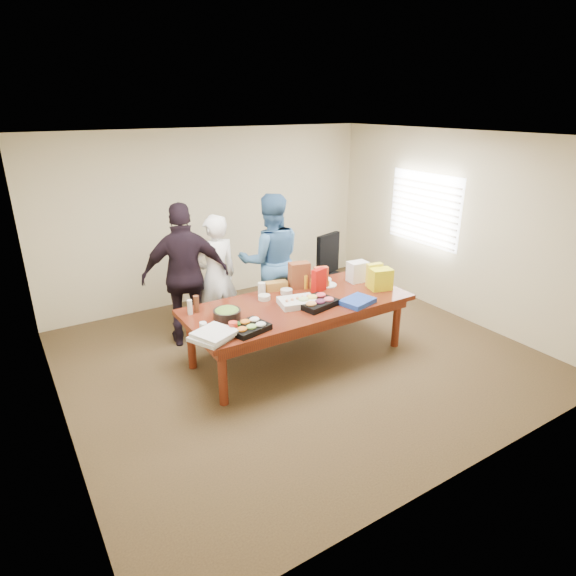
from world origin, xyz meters
TOP-DOWN VIEW (x-y plane):
  - floor at (0.00, 0.00)m, footprint 5.50×5.00m
  - ceiling at (0.00, 0.00)m, footprint 5.50×5.00m
  - wall_back at (0.00, 2.50)m, footprint 5.50×0.04m
  - wall_front at (0.00, -2.50)m, footprint 5.50×0.04m
  - wall_left at (-2.75, 0.00)m, footprint 0.04×5.00m
  - wall_right at (2.75, 0.00)m, footprint 0.04×5.00m
  - window_panel at (2.72, 0.60)m, footprint 0.03×1.40m
  - window_blinds at (2.68, 0.60)m, footprint 0.04×1.36m
  - conference_table at (0.00, 0.00)m, footprint 2.80×1.20m
  - office_chair at (1.27, 0.90)m, footprint 0.71×0.71m
  - person_center at (-0.60, 1.11)m, footprint 0.64×0.44m
  - person_right at (0.23, 1.07)m, footprint 1.11×0.99m
  - person_left at (-1.01, 1.12)m, footprint 1.20×0.73m
  - veggie_tray at (-0.89, -0.37)m, footprint 0.47×0.40m
  - fruit_tray at (0.12, -0.20)m, footprint 0.53×0.45m
  - sheet_cake at (-0.06, -0.07)m, footprint 0.50×0.42m
  - salad_bowl at (-0.95, 0.04)m, footprint 0.32×0.32m
  - chip_bag_blue at (0.59, -0.42)m, footprint 0.46×0.38m
  - chip_bag_red at (0.43, 0.17)m, footprint 0.22×0.14m
  - chip_bag_yellow at (1.16, -0.06)m, footprint 0.22×0.13m
  - chip_bag_orange at (0.52, 0.26)m, footprint 0.20×0.13m
  - mayo_jar at (-0.25, 0.48)m, footprint 0.11×0.11m
  - mustard_bottle at (0.33, 0.35)m, footprint 0.07×0.07m
  - dressing_bottle at (-1.17, 0.39)m, footprint 0.07×0.07m
  - ranch_bottle at (-1.26, 0.37)m, footprint 0.07×0.07m
  - banana_bunch at (0.53, 0.32)m, footprint 0.31×0.25m
  - bread_loaf at (-0.02, 0.50)m, footprint 0.31×0.19m
  - kraft_bag at (0.28, 0.41)m, footprint 0.29×0.21m
  - red_cup at (-1.05, -0.33)m, footprint 0.10×0.10m
  - clear_cup_a at (-1.30, -0.14)m, footprint 0.09×0.09m
  - clear_cup_b at (-1.30, -0.11)m, footprint 0.08×0.08m
  - pizza_box_lower at (-1.30, -0.34)m, footprint 0.49×0.49m
  - pizza_box_upper at (-1.27, -0.36)m, footprint 0.48×0.48m
  - plate_a at (0.65, 0.29)m, footprint 0.31×0.31m
  - plate_b at (0.71, 0.49)m, footprint 0.32×0.32m
  - dip_bowl_a at (0.02, 0.32)m, footprint 0.17×0.17m
  - dip_bowl_b at (-0.32, 0.30)m, footprint 0.19×0.19m
  - grocery_bag_white at (1.09, 0.20)m, footprint 0.27×0.21m
  - grocery_bag_yellow at (1.15, -0.20)m, footprint 0.32×0.26m

SIDE VIEW (x-z plane):
  - floor at x=0.00m, z-range -0.02..0.00m
  - conference_table at x=0.00m, z-range 0.00..0.75m
  - office_chair at x=1.27m, z-range 0.00..1.13m
  - plate_a at x=0.65m, z-range 0.75..0.76m
  - plate_b at x=0.71m, z-range 0.75..0.77m
  - pizza_box_lower at x=-1.30m, z-range 0.75..0.79m
  - chip_bag_blue at x=0.59m, z-range 0.75..0.81m
  - dip_bowl_b at x=-0.32m, z-range 0.75..0.81m
  - dip_bowl_a at x=0.02m, z-range 0.75..0.81m
  - veggie_tray at x=-0.89m, z-range 0.75..0.81m
  - fruit_tray at x=0.12m, z-range 0.75..0.82m
  - sheet_cake at x=-0.06m, z-range 0.75..0.83m
  - banana_bunch at x=0.53m, z-range 0.75..0.84m
  - clear_cup_b at x=-1.30m, z-range 0.75..0.85m
  - clear_cup_a at x=-1.30m, z-range 0.75..0.85m
  - salad_bowl at x=-0.95m, z-range 0.75..0.85m
  - bread_loaf at x=-0.02m, z-range 0.75..0.87m
  - red_cup at x=-1.05m, z-range 0.75..0.88m
  - pizza_box_upper at x=-1.27m, z-range 0.79..0.84m
  - mayo_jar at x=-0.25m, z-range 0.75..0.90m
  - ranch_bottle at x=-1.26m, z-range 0.75..0.93m
  - mustard_bottle at x=0.33m, z-range 0.75..0.94m
  - dressing_bottle at x=-1.17m, z-range 0.75..0.95m
  - person_center at x=-0.60m, z-range 0.00..1.71m
  - grocery_bag_white at x=1.09m, z-range 0.75..1.03m
  - grocery_bag_yellow at x=1.15m, z-range 0.75..1.03m
  - chip_bag_orange at x=0.52m, z-range 0.75..1.04m
  - chip_bag_red at x=0.43m, z-range 0.75..1.05m
  - chip_bag_yellow at x=1.16m, z-range 0.75..1.06m
  - kraft_bag at x=0.28m, z-range 0.75..1.10m
  - person_left at x=-1.01m, z-range 0.00..1.90m
  - person_right at x=0.23m, z-range 0.00..1.90m
  - wall_back at x=0.00m, z-range 0.00..2.70m
  - wall_front at x=0.00m, z-range 0.00..2.70m
  - wall_left at x=-2.75m, z-range 0.00..2.70m
  - wall_right at x=2.75m, z-range 0.00..2.70m
  - window_panel at x=2.72m, z-range 0.95..2.05m
  - window_blinds at x=2.68m, z-range 1.00..2.00m
  - ceiling at x=0.00m, z-range 2.70..2.72m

